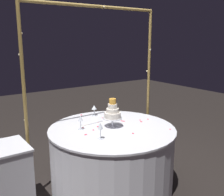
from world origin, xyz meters
The scene contains 25 objects.
ground_plane centered at (0.00, 0.00, 0.00)m, with size 12.00×12.00×0.00m, color black.
decorative_arch centered at (0.00, 0.33, 1.34)m, with size 1.78×0.06×2.09m.
main_table centered at (0.00, 0.00, 0.36)m, with size 1.44×1.44×0.72m.
side_table centered at (-1.16, 0.18, 0.36)m, with size 0.47×0.47×0.72m.
tiered_cake centered at (0.03, 0.03, 0.89)m, with size 0.22×0.22×0.33m.
wine_glass_0 centered at (-0.31, 0.16, 0.84)m, with size 0.06×0.06×0.16m.
wine_glass_1 centered at (-0.29, -0.21, 0.85)m, with size 0.06×0.06×0.17m.
wine_glass_2 centered at (0.09, 0.53, 0.83)m, with size 0.07×0.07×0.14m.
cake_knife centered at (-0.12, 0.25, 0.73)m, with size 0.30×0.05×0.01m.
rose_petal_0 centered at (0.25, 0.14, 0.73)m, with size 0.03×0.02×0.00m, color #E02D47.
rose_petal_1 centered at (-0.27, 0.19, 0.73)m, with size 0.03×0.02×0.00m, color #E02D47.
rose_petal_2 centered at (-0.35, -0.02, 0.73)m, with size 0.04×0.03×0.00m, color #E02D47.
rose_petal_3 centered at (0.42, -0.03, 0.73)m, with size 0.04×0.03×0.00m, color #E02D47.
rose_petal_4 centered at (0.34, 0.30, 0.73)m, with size 0.03×0.02×0.00m, color #E02D47.
rose_petal_5 centered at (-0.21, 0.06, 0.73)m, with size 0.03×0.02×0.00m, color #E02D47.
rose_petal_6 centered at (0.36, 0.44, 0.73)m, with size 0.03×0.02×0.00m, color #E02D47.
rose_petal_7 centered at (0.08, -0.28, 0.73)m, with size 0.03×0.02×0.00m, color #E02D47.
rose_petal_8 centered at (0.55, 0.00, 0.73)m, with size 0.03×0.02×0.00m, color #E02D47.
rose_petal_9 centered at (0.45, 0.03, 0.73)m, with size 0.03×0.02×0.00m, color #E02D47.
rose_petal_10 centered at (-0.04, 0.65, 0.73)m, with size 0.04×0.03×0.00m, color #E02D47.
rose_petal_11 centered at (0.50, -0.42, 0.73)m, with size 0.03×0.02×0.00m, color #E02D47.
rose_petal_12 centered at (-0.03, 0.25, 0.73)m, with size 0.03×0.02×0.00m, color #E02D47.
rose_petal_13 centered at (-0.11, 0.13, 0.73)m, with size 0.03×0.02×0.00m, color #E02D47.
rose_petal_14 centered at (0.13, 0.38, 0.73)m, with size 0.03×0.02×0.00m, color #E02D47.
rose_petal_15 centered at (0.26, 0.11, 0.73)m, with size 0.04×0.03×0.00m, color #E02D47.
Camera 1 is at (-1.65, -2.33, 1.72)m, focal length 42.50 mm.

